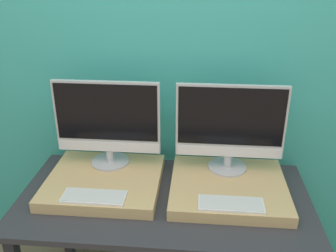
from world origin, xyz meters
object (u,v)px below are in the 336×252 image
object	(u,v)px
keyboard_left	(94,197)
keyboard_right	(231,204)
monitor_left	(107,121)
monitor_right	(230,126)

from	to	relation	value
keyboard_left	keyboard_right	distance (m)	0.63
keyboard_left	monitor_left	bearing A→B (deg)	90.00
monitor_right	keyboard_right	distance (m)	0.41
keyboard_left	monitor_right	world-z (taller)	monitor_right
monitor_left	monitor_right	bearing A→B (deg)	0.00
keyboard_left	monitor_right	xyz separation A→B (m)	(0.63, 0.33, 0.24)
monitor_left	keyboard_left	size ratio (longest dim) A/B	1.86
keyboard_left	monitor_right	size ratio (longest dim) A/B	0.54
monitor_right	keyboard_right	bearing A→B (deg)	-90.00
monitor_left	monitor_right	xyz separation A→B (m)	(0.63, 0.00, 0.00)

